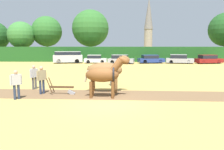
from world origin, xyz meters
TOP-DOWN VIEW (x-y plane):
  - ground_plane at (0.00, 0.00)m, footprint 240.00×240.00m
  - plowed_furrow_strip at (-5.49, 2.04)m, footprint 34.54×3.65m
  - hedgerow at (0.00, 29.85)m, footprint 66.89×1.67m
  - tree_left at (-19.37, 33.28)m, footprint 5.48×5.48m
  - tree_center_left at (-14.83, 35.53)m, footprint 6.41×6.41m
  - tree_center at (-5.32, 34.60)m, footprint 7.59×7.59m
  - church_spire at (9.92, 59.35)m, footprint 2.79×2.79m
  - draft_horse_lead_left at (-0.21, 1.17)m, footprint 2.69×0.95m
  - draft_horse_lead_right at (-0.19, 2.60)m, footprint 2.94×1.10m
  - plow at (-2.83, 1.96)m, footprint 1.77×0.47m
  - farmer_at_plow at (-4.20, 1.99)m, footprint 0.46×0.59m
  - farmer_beside_team at (0.12, 4.76)m, footprint 0.44×0.60m
  - farmer_onlooker_left at (-5.14, 0.54)m, footprint 0.51×0.49m
  - farmer_onlooker_right at (-5.26, 3.45)m, footprint 0.42×0.59m
  - parked_van at (-8.15, 25.98)m, footprint 5.17×2.80m
  - parked_car_left at (-3.48, 26.26)m, footprint 3.89×1.88m
  - parked_car_center_left at (0.93, 25.27)m, footprint 4.57×2.62m
  - parked_car_center at (6.10, 26.32)m, footprint 4.65×2.62m
  - parked_car_center_right at (10.87, 26.06)m, footprint 4.74×2.67m
  - parked_car_right at (15.72, 25.99)m, footprint 4.67×2.64m

SIDE VIEW (x-z plane):
  - ground_plane at x=0.00m, z-range 0.00..0.00m
  - plowed_furrow_strip at x=-5.49m, z-range 0.00..0.01m
  - plow at x=-2.83m, z-range -0.24..0.89m
  - parked_car_left at x=-3.48m, z-range -0.03..1.39m
  - parked_car_center at x=6.10m, z-range -0.02..1.42m
  - parked_car_right at x=15.72m, z-range -0.03..1.45m
  - parked_car_center_left at x=0.93m, z-range -0.03..1.47m
  - parked_car_center_right at x=10.87m, z-range -0.03..1.49m
  - farmer_onlooker_left at x=-5.14m, z-range 0.13..1.80m
  - farmer_onlooker_right at x=-5.26m, z-range 0.14..1.81m
  - farmer_at_plow at x=-4.20m, z-range 0.15..1.91m
  - farmer_beside_team at x=0.12m, z-range 0.16..1.93m
  - parked_van at x=-8.15m, z-range 0.04..2.06m
  - draft_horse_lead_left at x=-0.21m, z-range 0.12..2.58m
  - hedgerow at x=0.00m, z-range 0.00..2.81m
  - draft_horse_lead_right at x=-0.19m, z-range 0.22..2.70m
  - tree_left at x=-19.37m, z-range 1.19..9.07m
  - tree_center_left at x=-14.83m, z-range 1.39..10.61m
  - tree_center at x=-5.32m, z-range 1.37..11.72m
  - church_spire at x=9.92m, z-range 0.42..18.53m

